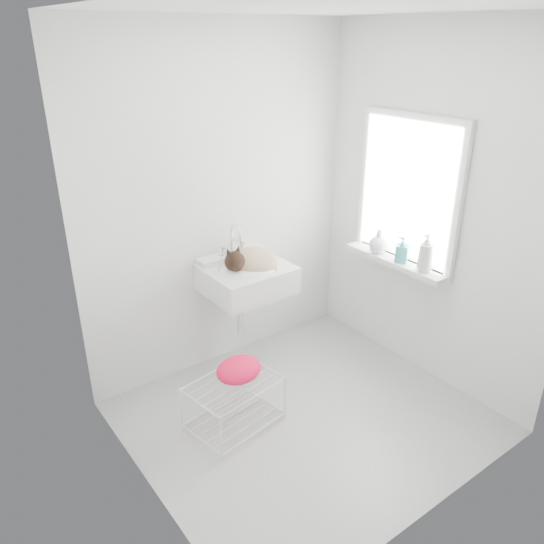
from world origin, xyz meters
TOP-DOWN VIEW (x-y plane):
  - floor at (0.00, 0.00)m, footprint 2.20×2.00m
  - ceiling at (0.00, 0.00)m, footprint 2.20×2.00m
  - back_wall at (0.00, 1.00)m, footprint 2.20×0.02m
  - right_wall at (1.10, 0.00)m, footprint 0.02×2.00m
  - left_wall at (-1.10, 0.00)m, footprint 0.02×2.00m
  - window_glass at (1.09, 0.20)m, footprint 0.01×0.80m
  - window_frame at (1.07, 0.20)m, footprint 0.04×0.90m
  - windowsill at (1.01, 0.20)m, footprint 0.16×0.88m
  - sink at (0.04, 0.74)m, footprint 0.60×0.52m
  - faucet at (0.04, 0.92)m, footprint 0.22×0.15m
  - cat at (0.05, 0.72)m, footprint 0.46×0.40m
  - wire_rack at (-0.42, 0.23)m, footprint 0.61×0.47m
  - towel at (-0.36, 0.25)m, footprint 0.34×0.26m
  - bottle_a at (1.00, -0.07)m, footprint 0.09×0.09m
  - bottle_b at (1.00, 0.14)m, footprint 0.12×0.12m
  - bottle_c at (1.00, 0.37)m, footprint 0.16×0.16m

SIDE VIEW (x-z plane):
  - floor at x=0.00m, z-range -0.01..0.01m
  - wire_rack at x=-0.42m, z-range -0.02..0.32m
  - towel at x=-0.36m, z-range 0.30..0.43m
  - windowsill at x=1.01m, z-range 0.81..0.85m
  - sink at x=0.04m, z-range 0.73..0.97m
  - bottle_a at x=1.00m, z-range 0.73..0.97m
  - bottle_b at x=1.00m, z-range 0.75..0.95m
  - bottle_c at x=1.00m, z-range 0.76..0.94m
  - cat at x=0.05m, z-range 0.76..1.02m
  - faucet at x=0.04m, z-range 0.88..1.10m
  - back_wall at x=0.00m, z-range 0.00..2.50m
  - right_wall at x=1.10m, z-range 0.00..2.50m
  - left_wall at x=-1.10m, z-range 0.00..2.50m
  - window_glass at x=1.09m, z-range 0.85..1.85m
  - window_frame at x=1.07m, z-range 0.80..1.90m
  - ceiling at x=0.00m, z-range 2.49..2.51m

